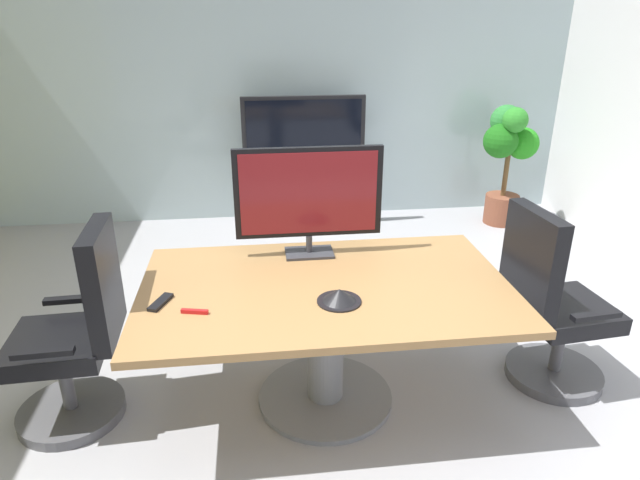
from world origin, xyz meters
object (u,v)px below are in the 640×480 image
object	(u,v)px
office_chair_right	(550,313)
remote_control	(161,302)
conference_table	(326,315)
potted_plant	(508,152)
tv_monitor	(309,196)
office_chair_left	(78,343)
conference_phone	(339,296)
wall_display_unit	(304,183)

from	to	relation	value
office_chair_right	remote_control	size ratio (longest dim) A/B	6.41
conference_table	potted_plant	distance (m)	3.41
tv_monitor	office_chair_left	bearing A→B (deg)	-163.26
tv_monitor	conference_phone	size ratio (longest dim) A/B	3.82
conference_table	potted_plant	xyz separation A→B (m)	(2.19, 2.61, 0.20)
office_chair_left	wall_display_unit	distance (m)	3.13
office_chair_right	remote_control	bearing A→B (deg)	87.84
conference_table	wall_display_unit	distance (m)	2.81
office_chair_right	tv_monitor	bearing A→B (deg)	68.42
conference_table	tv_monitor	xyz separation A→B (m)	(-0.05, 0.41, 0.54)
potted_plant	office_chair_right	bearing A→B (deg)	-108.88
conference_table	office_chair_right	size ratio (longest dim) A/B	1.77
conference_table	wall_display_unit	bearing A→B (deg)	86.88
potted_plant	conference_phone	world-z (taller)	potted_plant
wall_display_unit	office_chair_left	bearing A→B (deg)	-117.71
tv_monitor	potted_plant	distance (m)	3.15
conference_phone	potted_plant	bearing A→B (deg)	52.54
wall_display_unit	conference_phone	distance (m)	3.01
wall_display_unit	tv_monitor	bearing A→B (deg)	-94.73
wall_display_unit	office_chair_right	bearing A→B (deg)	-67.53
tv_monitor	potted_plant	world-z (taller)	tv_monitor
conference_table	remote_control	world-z (taller)	remote_control
tv_monitor	conference_phone	world-z (taller)	tv_monitor
office_chair_right	conference_phone	bearing A→B (deg)	93.99
potted_plant	remote_control	size ratio (longest dim) A/B	7.12
office_chair_right	potted_plant	world-z (taller)	potted_plant
conference_phone	remote_control	bearing A→B (deg)	174.35
wall_display_unit	conference_phone	size ratio (longest dim) A/B	5.95
office_chair_right	potted_plant	size ratio (longest dim) A/B	0.90
conference_phone	office_chair_right	bearing A→B (deg)	9.52
conference_table	conference_phone	xyz separation A→B (m)	(0.04, -0.19, 0.22)
remote_control	wall_display_unit	bearing A→B (deg)	93.24
office_chair_left	tv_monitor	bearing A→B (deg)	104.26
office_chair_right	wall_display_unit	world-z (taller)	wall_display_unit
tv_monitor	conference_phone	bearing A→B (deg)	-81.79
tv_monitor	wall_display_unit	size ratio (longest dim) A/B	0.64
potted_plant	conference_phone	xyz separation A→B (m)	(-2.15, -2.80, 0.01)
tv_monitor	wall_display_unit	world-z (taller)	tv_monitor
conference_table	remote_control	distance (m)	0.86
potted_plant	office_chair_left	bearing A→B (deg)	-143.52
wall_display_unit	remote_control	xyz separation A→B (m)	(-0.98, -2.90, 0.30)
office_chair_left	conference_phone	world-z (taller)	office_chair_left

